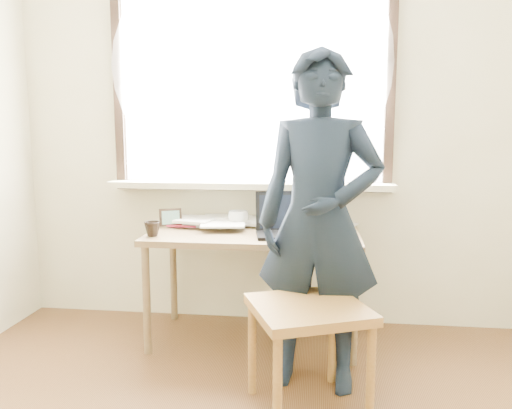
# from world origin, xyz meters

# --- Properties ---
(room_shell) EXTENTS (3.52, 4.02, 2.61)m
(room_shell) POSITION_xyz_m (-0.02, 0.20, 1.64)
(room_shell) COLOR beige
(room_shell) RESTS_ON ground
(desk) EXTENTS (1.26, 0.63, 0.67)m
(desk) POSITION_xyz_m (-0.13, 1.63, 0.60)
(desk) COLOR brown
(desk) RESTS_ON ground
(laptop) EXTENTS (0.40, 0.35, 0.25)m
(laptop) POSITION_xyz_m (0.07, 1.60, 0.73)
(laptop) COLOR black
(laptop) RESTS_ON desk
(mug_white) EXTENTS (0.18, 0.18, 0.10)m
(mug_white) POSITION_xyz_m (-0.25, 1.80, 0.73)
(mug_white) COLOR white
(mug_white) RESTS_ON desk
(mug_dark) EXTENTS (0.12, 0.12, 0.09)m
(mug_dark) POSITION_xyz_m (-0.70, 1.45, 0.72)
(mug_dark) COLOR black
(mug_dark) RESTS_ON desk
(mouse) EXTENTS (0.09, 0.06, 0.04)m
(mouse) POSITION_xyz_m (0.27, 1.53, 0.69)
(mouse) COLOR black
(mouse) RESTS_ON desk
(desk_clutter) EXTENTS (0.75, 0.54, 0.05)m
(desk_clutter) POSITION_xyz_m (-0.49, 1.87, 0.70)
(desk_clutter) COLOR #AF203C
(desk_clutter) RESTS_ON desk
(book_a) EXTENTS (0.25, 0.31, 0.03)m
(book_a) POSITION_xyz_m (-0.58, 1.85, 0.69)
(book_a) COLOR white
(book_a) RESTS_ON desk
(book_b) EXTENTS (0.23, 0.27, 0.02)m
(book_b) POSITION_xyz_m (0.31, 1.88, 0.68)
(book_b) COLOR white
(book_b) RESTS_ON desk
(picture_frame) EXTENTS (0.13, 0.07, 0.11)m
(picture_frame) POSITION_xyz_m (-0.68, 1.73, 0.73)
(picture_frame) COLOR black
(picture_frame) RESTS_ON desk
(work_chair) EXTENTS (0.63, 0.62, 0.50)m
(work_chair) POSITION_xyz_m (0.21, 0.89, 0.42)
(work_chair) COLOR olive
(work_chair) RESTS_ON ground
(person) EXTENTS (0.66, 0.47, 1.67)m
(person) POSITION_xyz_m (0.25, 1.15, 0.84)
(person) COLOR black
(person) RESTS_ON ground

